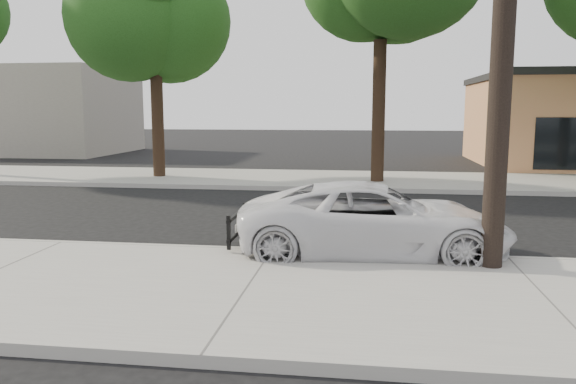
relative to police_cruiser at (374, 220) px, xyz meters
name	(u,v)px	position (x,y,z in m)	size (l,w,h in m)	color
ground	(289,232)	(-1.77, 1.80, -0.66)	(120.00, 120.00, 0.00)	black
near_sidewalk	(247,292)	(-1.77, -2.50, -0.59)	(90.00, 4.40, 0.15)	gray
far_sidewalk	(321,180)	(-1.77, 10.30, -0.59)	(90.00, 5.00, 0.15)	gray
curb_near	(273,253)	(-1.77, -0.30, -0.59)	(90.00, 0.12, 0.16)	#9E9B93
building_far	(8,111)	(-21.77, 21.80, 1.84)	(14.00, 8.00, 5.00)	gray
tree_b	(158,8)	(-7.59, 9.86, 5.49)	(4.34, 4.20, 8.45)	black
police_cruiser	(374,220)	(0.00, 0.00, 0.00)	(2.19, 4.75, 1.32)	silver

